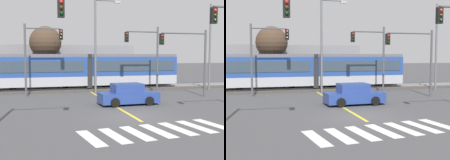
% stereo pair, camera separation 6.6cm
% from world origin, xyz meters
% --- Properties ---
extents(ground_plane, '(200.00, 200.00, 0.00)m').
position_xyz_m(ground_plane, '(0.00, 0.00, 0.00)').
color(ground_plane, '#474749').
extents(track_bed, '(120.00, 4.00, 0.18)m').
position_xyz_m(track_bed, '(0.00, 14.24, 0.09)').
color(track_bed, '#4C4742').
rests_on(track_bed, ground).
extents(rail_near, '(120.00, 0.08, 0.10)m').
position_xyz_m(rail_near, '(0.00, 13.52, 0.23)').
color(rail_near, '#939399').
rests_on(rail_near, track_bed).
extents(rail_far, '(120.00, 0.08, 0.10)m').
position_xyz_m(rail_far, '(0.00, 14.96, 0.23)').
color(rail_far, '#939399').
rests_on(rail_far, track_bed).
extents(light_rail_tram, '(18.50, 2.64, 3.43)m').
position_xyz_m(light_rail_tram, '(0.06, 14.23, 2.05)').
color(light_rail_tram, '#B7BAC1').
rests_on(light_rail_tram, track_bed).
extents(crosswalk_stripe_0, '(0.93, 2.85, 0.01)m').
position_xyz_m(crosswalk_stripe_0, '(-3.27, -3.88, 0.00)').
color(crosswalk_stripe_0, silver).
rests_on(crosswalk_stripe_0, ground).
extents(crosswalk_stripe_1, '(0.93, 2.85, 0.01)m').
position_xyz_m(crosswalk_stripe_1, '(-2.18, -3.73, 0.00)').
color(crosswalk_stripe_1, silver).
rests_on(crosswalk_stripe_1, ground).
extents(crosswalk_stripe_2, '(0.93, 2.85, 0.01)m').
position_xyz_m(crosswalk_stripe_2, '(-1.09, -3.59, 0.00)').
color(crosswalk_stripe_2, silver).
rests_on(crosswalk_stripe_2, ground).
extents(crosswalk_stripe_3, '(0.93, 2.85, 0.01)m').
position_xyz_m(crosswalk_stripe_3, '(0.00, -3.44, 0.00)').
color(crosswalk_stripe_3, silver).
rests_on(crosswalk_stripe_3, ground).
extents(crosswalk_stripe_4, '(0.93, 2.85, 0.01)m').
position_xyz_m(crosswalk_stripe_4, '(1.09, -3.29, 0.00)').
color(crosswalk_stripe_4, silver).
rests_on(crosswalk_stripe_4, ground).
extents(crosswalk_stripe_5, '(0.93, 2.85, 0.01)m').
position_xyz_m(crosswalk_stripe_5, '(2.18, -3.15, 0.00)').
color(crosswalk_stripe_5, silver).
rests_on(crosswalk_stripe_5, ground).
extents(crosswalk_stripe_6, '(0.93, 2.85, 0.01)m').
position_xyz_m(crosswalk_stripe_6, '(3.27, -3.00, 0.00)').
color(crosswalk_stripe_6, silver).
rests_on(crosswalk_stripe_6, ground).
extents(lane_centre_line, '(0.20, 13.68, 0.01)m').
position_xyz_m(lane_centre_line, '(0.00, 5.40, 0.00)').
color(lane_centre_line, gold).
rests_on(lane_centre_line, ground).
extents(sedan_crossing, '(4.26, 2.04, 1.52)m').
position_xyz_m(sedan_crossing, '(1.07, 4.22, 0.70)').
color(sedan_crossing, '#284293').
rests_on(sedan_crossing, ground).
extents(traffic_light_mid_right, '(4.25, 0.38, 5.60)m').
position_xyz_m(traffic_light_mid_right, '(7.18, 6.60, 3.81)').
color(traffic_light_mid_right, '#515459').
rests_on(traffic_light_mid_right, ground).
extents(traffic_light_far_left, '(3.25, 0.38, 6.14)m').
position_xyz_m(traffic_light_far_left, '(-4.89, 10.54, 4.05)').
color(traffic_light_far_left, '#515459').
rests_on(traffic_light_far_left, ground).
extents(traffic_light_far_right, '(3.25, 0.38, 6.10)m').
position_xyz_m(traffic_light_far_right, '(4.77, 10.01, 3.98)').
color(traffic_light_far_right, '#515459').
rests_on(traffic_light_far_right, ground).
extents(traffic_light_near_left, '(3.75, 0.38, 6.72)m').
position_xyz_m(traffic_light_near_left, '(-6.54, -1.63, 4.40)').
color(traffic_light_near_left, '#515459').
rests_on(traffic_light_near_left, ground).
extents(street_lamp_centre, '(2.48, 0.28, 8.70)m').
position_xyz_m(street_lamp_centre, '(0.51, 11.41, 4.96)').
color(street_lamp_centre, slate).
rests_on(street_lamp_centre, ground).
extents(street_lamp_east, '(2.27, 0.28, 8.57)m').
position_xyz_m(street_lamp_east, '(12.09, 10.90, 4.88)').
color(street_lamp_east, slate).
rests_on(street_lamp_east, ground).
extents(bare_tree_west, '(3.57, 3.57, 6.72)m').
position_xyz_m(bare_tree_west, '(-3.78, 19.05, 4.90)').
color(bare_tree_west, brown).
rests_on(bare_tree_west, ground).
extents(building_backdrop_far, '(24.75, 6.00, 4.72)m').
position_xyz_m(building_backdrop_far, '(-5.00, 24.09, 2.36)').
color(building_backdrop_far, gray).
rests_on(building_backdrop_far, ground).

